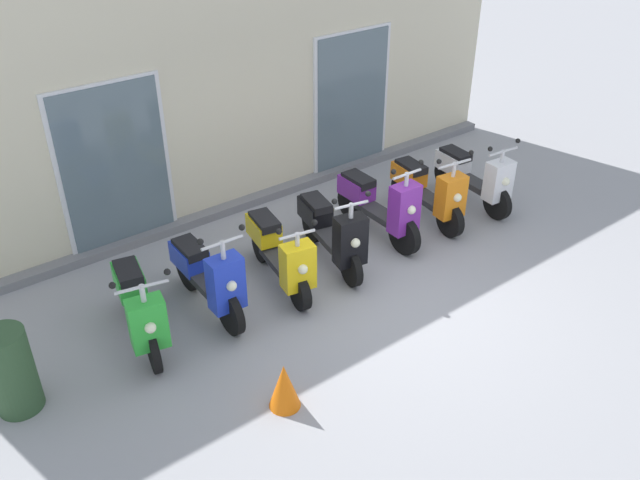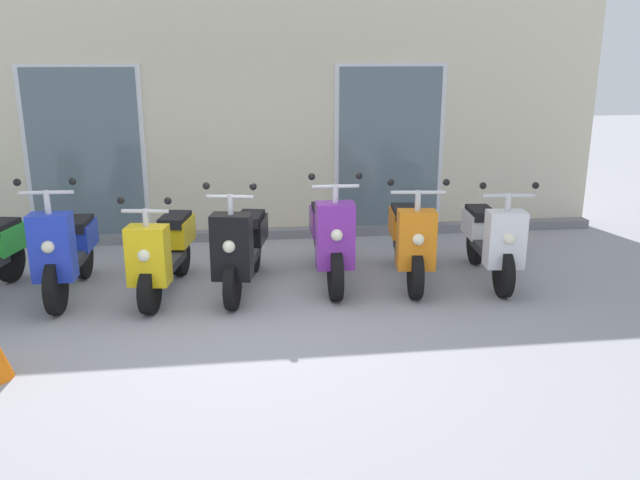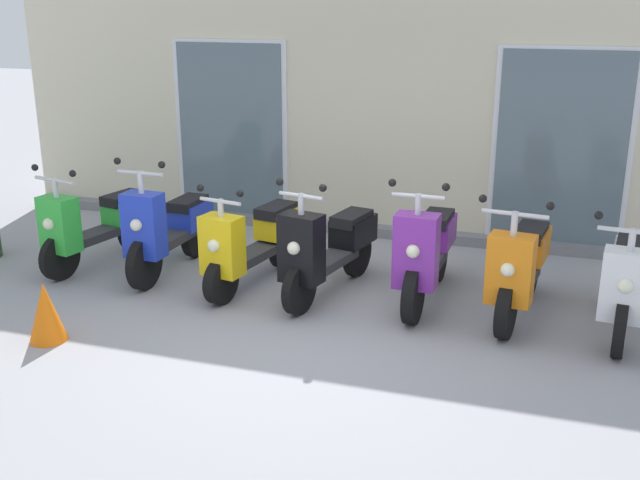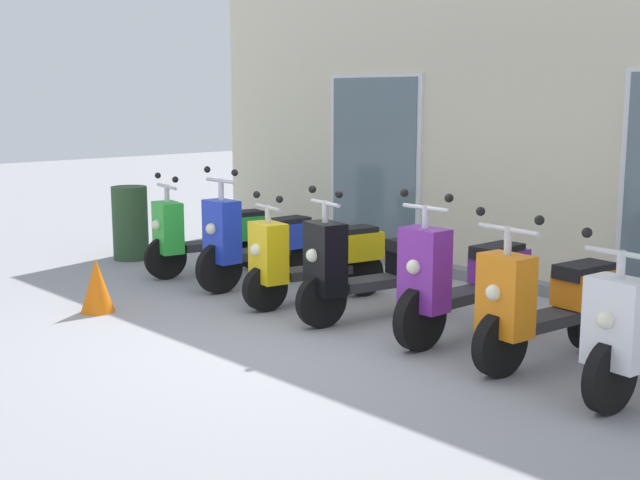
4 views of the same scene
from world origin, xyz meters
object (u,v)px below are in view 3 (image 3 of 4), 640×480
(scooter_white, at_px, (627,280))
(scooter_purple, at_px, (427,252))
(scooter_yellow, at_px, (253,242))
(traffic_cone, at_px, (46,312))
(scooter_orange, at_px, (520,267))
(scooter_blue, at_px, (169,228))
(scooter_black, at_px, (328,247))
(scooter_green, at_px, (96,223))

(scooter_white, bearing_deg, scooter_purple, 175.35)
(scooter_yellow, height_order, scooter_white, scooter_white)
(scooter_white, relative_size, traffic_cone, 3.09)
(scooter_yellow, bearing_deg, traffic_cone, -123.63)
(scooter_orange, bearing_deg, scooter_yellow, -179.40)
(scooter_blue, bearing_deg, scooter_purple, 1.06)
(scooter_black, relative_size, scooter_orange, 1.03)
(scooter_blue, bearing_deg, scooter_black, -2.49)
(scooter_orange, bearing_deg, scooter_green, 179.85)
(scooter_purple, bearing_deg, traffic_cone, -147.39)
(scooter_green, distance_m, scooter_yellow, 1.84)
(scooter_green, height_order, traffic_cone, scooter_green)
(scooter_green, bearing_deg, scooter_purple, 1.07)
(scooter_white, bearing_deg, scooter_black, 179.66)
(scooter_blue, distance_m, scooter_purple, 2.71)
(scooter_blue, height_order, scooter_orange, scooter_blue)
(scooter_blue, height_order, scooter_yellow, scooter_blue)
(scooter_white, bearing_deg, scooter_blue, 178.81)
(scooter_black, bearing_deg, scooter_purple, 7.75)
(scooter_black, distance_m, traffic_cone, 2.63)
(scooter_black, bearing_deg, scooter_green, 178.69)
(scooter_yellow, distance_m, scooter_black, 0.80)
(scooter_black, xyz_separation_m, scooter_orange, (1.80, 0.05, -0.01))
(scooter_purple, distance_m, scooter_orange, 0.87)
(scooter_blue, xyz_separation_m, scooter_yellow, (0.97, -0.06, -0.03))
(scooter_yellow, height_order, scooter_orange, scooter_orange)
(scooter_orange, bearing_deg, scooter_black, -178.46)
(scooter_black, bearing_deg, scooter_yellow, 178.50)
(scooter_yellow, bearing_deg, scooter_black, -1.50)
(scooter_yellow, bearing_deg, scooter_purple, 3.50)
(scooter_black, height_order, scooter_white, scooter_black)
(scooter_green, xyz_separation_m, traffic_cone, (0.68, -1.79, -0.22))
(scooter_white, height_order, traffic_cone, scooter_white)
(scooter_orange, distance_m, scooter_white, 0.90)
(scooter_blue, xyz_separation_m, traffic_cone, (-0.19, -1.80, -0.23))
(scooter_black, height_order, scooter_purple, scooter_purple)
(scooter_green, relative_size, scooter_purple, 0.93)
(scooter_white, bearing_deg, traffic_cone, -159.85)
(scooter_green, relative_size, scooter_yellow, 0.98)
(traffic_cone, bearing_deg, scooter_green, 110.76)
(scooter_yellow, relative_size, scooter_purple, 0.95)
(scooter_black, bearing_deg, traffic_cone, -138.67)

